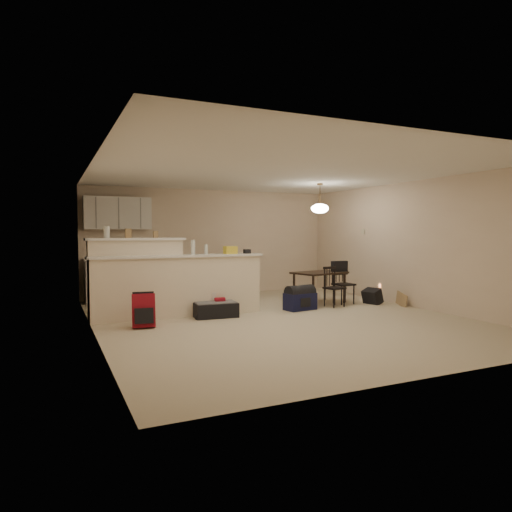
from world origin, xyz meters
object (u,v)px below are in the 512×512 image
navy_duffel (300,301)px  red_backpack (144,311)px  dining_chair_far (344,283)px  dining_chair_near (334,287)px  pendant_lamp (320,208)px  black_daypack (372,297)px  dining_table (319,276)px  suitcase (215,310)px

navy_duffel → red_backpack: bearing=178.7°
dining_chair_far → navy_duffel: size_ratio=1.45×
dining_chair_far → dining_chair_near: bearing=-150.3°
pendant_lamp → navy_duffel: pendant_lamp is taller
pendant_lamp → black_daypack: (0.96, -0.53, -1.84)m
dining_table → red_backpack: size_ratio=2.28×
pendant_lamp → red_backpack: pendant_lamp is taller
black_daypack → suitcase: bearing=75.3°
dining_table → black_daypack: (0.96, -0.53, -0.43)m
dining_table → red_backpack: (-3.81, -0.91, -0.32)m
suitcase → dining_chair_near: bearing=5.6°
dining_table → pendant_lamp: bearing=103.6°
dining_chair_near → red_backpack: 3.89m
dining_table → suitcase: (-2.49, -0.53, -0.45)m
pendant_lamp → dining_chair_near: 1.66m
dining_chair_near → navy_duffel: size_ratio=1.34×
dining_chair_far → suitcase: 2.95m
dining_table → dining_chair_far: size_ratio=1.37×
navy_duffel → black_daypack: (1.73, 0.00, -0.01)m
black_daypack → dining_chair_far: bearing=47.4°
pendant_lamp → red_backpack: 4.28m
dining_chair_far → suitcase: size_ratio=1.16×
dining_chair_near → red_backpack: size_ratio=1.52×
red_backpack → navy_duffel: (3.04, 0.39, -0.10)m
dining_table → navy_duffel: size_ratio=2.00×
dining_table → navy_duffel: 1.02m
navy_duffel → dining_chair_far: bearing=4.5°
dining_chair_near → dining_chair_far: (0.39, 0.23, 0.03)m
dining_table → black_daypack: dining_table is taller
dining_table → dining_chair_far: 0.52m
red_backpack → dining_chair_far: bearing=16.8°
dining_table → pendant_lamp: (-0.00, 0.00, 1.41)m
pendant_lamp → dining_chair_near: size_ratio=0.78×
pendant_lamp → black_daypack: pendant_lamp is taller
dining_table → suitcase: dining_table is taller
pendant_lamp → red_backpack: size_ratio=1.19×
pendant_lamp → dining_chair_far: 1.64m
dining_table → navy_duffel: bearing=-158.5°
pendant_lamp → suitcase: bearing=-168.1°
dining_chair_near → suitcase: (-2.54, -0.05, -0.27)m
red_backpack → black_daypack: 4.79m
dining_table → red_backpack: dining_table is taller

